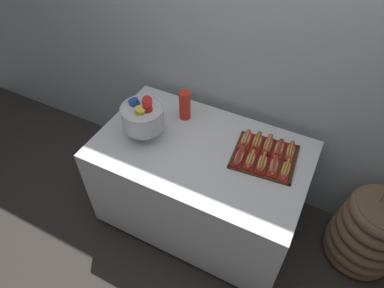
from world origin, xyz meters
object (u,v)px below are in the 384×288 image
(buffet_table, at_px, (200,183))
(hot_dog_6, at_px, (257,142))
(hot_dog_7, at_px, (268,145))
(serving_tray, at_px, (264,157))
(hot_dog_1, at_px, (251,159))
(hot_dog_9, at_px, (290,152))
(hot_dog_3, at_px, (274,166))
(hot_dog_0, at_px, (239,156))
(hot_dog_5, at_px, (246,140))
(punch_bowl, at_px, (143,116))
(hot_dog_8, at_px, (279,149))
(cup_stack, at_px, (185,105))
(floor_vase, at_px, (368,232))
(hot_dog_4, at_px, (286,169))
(hot_dog_2, at_px, (262,163))

(buffet_table, xyz_separation_m, hot_dog_6, (0.32, 0.19, 0.42))
(hot_dog_6, bearing_deg, hot_dog_7, 5.51)
(serving_tray, height_order, hot_dog_1, hot_dog_1)
(hot_dog_9, bearing_deg, hot_dog_3, -108.94)
(hot_dog_0, height_order, hot_dog_5, hot_dog_5)
(buffet_table, height_order, punch_bowl, punch_bowl)
(hot_dog_8, bearing_deg, hot_dog_6, -174.49)
(hot_dog_6, xyz_separation_m, cup_stack, (-0.57, 0.05, 0.08))
(hot_dog_5, bearing_deg, hot_dog_1, -60.05)
(floor_vase, bearing_deg, hot_dog_7, -177.31)
(hot_dog_4, xyz_separation_m, punch_bowl, (-0.97, -0.11, 0.14))
(hot_dog_4, relative_size, hot_dog_5, 1.09)
(hot_dog_0, height_order, hot_dog_9, hot_dog_0)
(hot_dog_3, height_order, hot_dog_6, hot_dog_6)
(cup_stack, bearing_deg, hot_dog_6, -4.78)
(hot_dog_4, height_order, hot_dog_7, hot_dog_7)
(hot_dog_0, xyz_separation_m, hot_dog_9, (0.28, 0.19, -0.00))
(hot_dog_6, bearing_deg, hot_dog_2, -60.05)
(serving_tray, height_order, hot_dog_6, hot_dog_6)
(hot_dog_1, bearing_deg, buffet_table, -175.44)
(hot_dog_3, relative_size, hot_dog_6, 0.92)
(hot_dog_7, xyz_separation_m, cup_stack, (-0.65, 0.04, 0.07))
(hot_dog_3, height_order, hot_dog_7, hot_dog_7)
(hot_dog_0, relative_size, punch_bowl, 0.62)
(floor_vase, bearing_deg, hot_dog_3, -164.99)
(hot_dog_0, relative_size, hot_dog_1, 1.09)
(floor_vase, relative_size, punch_bowl, 3.94)
(floor_vase, xyz_separation_m, cup_stack, (-1.47, 0.00, 0.62))
(floor_vase, relative_size, hot_dog_2, 6.25)
(hot_dog_5, xyz_separation_m, hot_dog_9, (0.30, 0.03, -0.00))
(floor_vase, distance_m, hot_dog_4, 0.87)
(hot_dog_0, distance_m, hot_dog_2, 0.15)
(buffet_table, xyz_separation_m, hot_dog_4, (0.56, 0.05, 0.41))
(hot_dog_5, distance_m, hot_dog_8, 0.23)
(buffet_table, height_order, hot_dog_5, hot_dog_5)
(serving_tray, height_order, hot_dog_4, hot_dog_4)
(serving_tray, relative_size, hot_dog_3, 2.59)
(hot_dog_7, distance_m, cup_stack, 0.65)
(hot_dog_6, distance_m, hot_dog_9, 0.23)
(floor_vase, bearing_deg, buffet_table, -168.98)
(hot_dog_2, relative_size, hot_dog_9, 1.04)
(floor_vase, bearing_deg, hot_dog_2, -165.85)
(floor_vase, bearing_deg, hot_dog_0, -167.17)
(buffet_table, distance_m, hot_dog_3, 0.64)
(hot_dog_2, bearing_deg, hot_dog_1, -174.49)
(floor_vase, bearing_deg, cup_stack, 179.91)
(hot_dog_5, bearing_deg, serving_tray, -23.30)
(punch_bowl, bearing_deg, hot_dog_3, 6.44)
(hot_dog_3, height_order, hot_dog_9, hot_dog_3)
(hot_dog_2, relative_size, hot_dog_8, 1.15)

